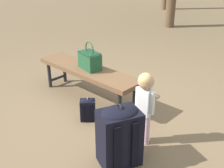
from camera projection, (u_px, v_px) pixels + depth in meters
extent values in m
plane|color=brown|center=(106.00, 112.00, 3.49)|extent=(40.00, 40.00, 0.00)
cube|color=brown|center=(87.00, 70.00, 3.66)|extent=(1.62, 0.48, 0.06)
cylinder|color=black|center=(134.00, 99.00, 3.41)|extent=(0.05, 0.05, 0.39)
cylinder|color=black|center=(119.00, 107.00, 3.22)|extent=(0.05, 0.05, 0.39)
cylinder|color=black|center=(64.00, 70.00, 4.28)|extent=(0.05, 0.05, 0.39)
cylinder|color=black|center=(49.00, 75.00, 4.09)|extent=(0.05, 0.05, 0.39)
cylinder|color=black|center=(127.00, 110.00, 3.35)|extent=(0.05, 0.28, 0.04)
cylinder|color=black|center=(58.00, 78.00, 4.23)|extent=(0.05, 0.28, 0.04)
cube|color=#1E4C2D|center=(90.00, 61.00, 3.59)|extent=(0.34, 0.23, 0.22)
cube|color=#163922|center=(90.00, 53.00, 3.54)|extent=(0.31, 0.23, 0.02)
torus|color=#1E4C2D|center=(89.00, 49.00, 3.52)|extent=(0.20, 0.05, 0.20)
cylinder|color=#E5B2C6|center=(140.00, 127.00, 2.89)|extent=(0.06, 0.06, 0.34)
cylinder|color=#E5B2C6|center=(147.00, 130.00, 2.84)|extent=(0.06, 0.06, 0.34)
ellipsoid|color=white|center=(140.00, 138.00, 2.96)|extent=(0.07, 0.10, 0.04)
ellipsoid|color=white|center=(147.00, 140.00, 2.92)|extent=(0.07, 0.10, 0.04)
cube|color=white|center=(145.00, 102.00, 2.73)|extent=(0.14, 0.12, 0.29)
cylinder|color=white|center=(138.00, 98.00, 2.77)|extent=(0.05, 0.05, 0.25)
cylinder|color=white|center=(152.00, 103.00, 2.68)|extent=(0.05, 0.05, 0.25)
sphere|color=tan|center=(146.00, 81.00, 2.64)|extent=(0.16, 0.16, 0.16)
sphere|color=tan|center=(146.00, 80.00, 2.63)|extent=(0.15, 0.15, 0.15)
cube|color=black|center=(119.00, 138.00, 2.54)|extent=(0.39, 0.45, 0.55)
ellipsoid|color=black|center=(120.00, 114.00, 2.43)|extent=(0.37, 0.42, 0.12)
cube|color=black|center=(113.00, 136.00, 2.70)|extent=(0.13, 0.26, 0.25)
cube|color=black|center=(118.00, 150.00, 2.38)|extent=(0.05, 0.07, 0.47)
cube|color=black|center=(135.00, 145.00, 2.44)|extent=(0.05, 0.07, 0.47)
torus|color=black|center=(120.00, 109.00, 2.41)|extent=(0.09, 0.05, 0.09)
cube|color=black|center=(88.00, 110.00, 3.28)|extent=(0.22, 0.22, 0.26)
ellipsoid|color=black|center=(87.00, 101.00, 3.23)|extent=(0.21, 0.21, 0.06)
cube|color=black|center=(88.00, 110.00, 3.37)|extent=(0.10, 0.10, 0.12)
cube|color=black|center=(84.00, 113.00, 3.22)|extent=(0.03, 0.03, 0.22)
cube|color=black|center=(91.00, 113.00, 3.22)|extent=(0.03, 0.03, 0.22)
torus|color=#B2B2B7|center=(87.00, 99.00, 3.22)|extent=(0.04, 0.03, 0.04)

